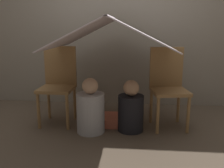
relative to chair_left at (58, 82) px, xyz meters
The scene contains 8 objects.
ground_plane 0.87m from the chair_left, 22.43° to the right, with size 8.80×8.80×0.00m, color brown.
wall_back 1.31m from the chair_left, 52.24° to the left, with size 7.00×0.05×2.50m.
chair_left is the anchor object (origin of this frame).
chair_right 1.31m from the chair_left, ahead, with size 0.45×0.45×0.93m.
sheet_canopy 0.89m from the chair_left, ahead, with size 1.33×1.26×0.34m.
person_front 0.58m from the chair_left, 32.66° to the right, with size 0.31×0.31×0.62m.
person_second 0.94m from the chair_left, 12.94° to the right, with size 0.29×0.29×0.59m.
floor_cushion 0.79m from the chair_left, ahead, with size 0.43×0.34×0.10m.
Camera 1 is at (0.26, -2.60, 1.15)m, focal length 40.00 mm.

